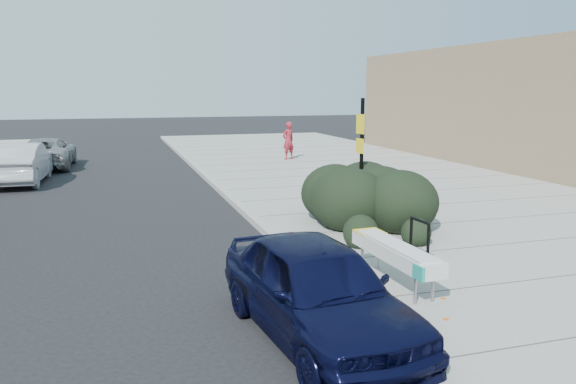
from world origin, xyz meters
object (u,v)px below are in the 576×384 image
bench (395,252)px  pedestrian (288,141)px  sign_post (361,151)px  sedan_navy (317,289)px  bike_rack (419,238)px  suv_silver (46,153)px  wagon_silver (21,163)px

bench → pedestrian: pedestrian is taller
sign_post → sedan_navy: 6.82m
bench → bike_rack: (0.90, 0.78, -0.02)m
sign_post → suv_silver: size_ratio=0.64×
bench → suv_silver: suv_silver is taller
suv_silver → pedestrian: bearing=173.9°
sedan_navy → sign_post: bearing=54.5°
wagon_silver → bench: bearing=120.8°
bike_rack → pedestrian: 15.94m
sedan_navy → suv_silver: size_ratio=0.87×
bench → bike_rack: bike_rack is taller
bike_rack → sedan_navy: bearing=-147.7°
bike_rack → sign_post: 4.10m
bench → suv_silver: size_ratio=0.50×
bench → sign_post: (1.52, 4.67, 1.11)m
bike_rack → suv_silver: bearing=110.8°
bench → sign_post: sign_post is taller
wagon_silver → suv_silver: (0.44, 4.13, -0.09)m
bike_rack → sign_post: bearing=77.2°
sign_post → wagon_silver: size_ratio=0.66×
bike_rack → sign_post: (0.61, 3.89, 1.14)m
sign_post → suv_silver: sign_post is taller
sign_post → suv_silver: bearing=114.5°
sign_post → bike_rack: bearing=-107.1°
sign_post → wagon_silver: sign_post is taller
bench → sedan_navy: (-1.79, -1.19, -0.01)m
bench → sign_post: 5.03m
bench → suv_silver: bearing=109.1°
sign_post → pedestrian: size_ratio=1.72×
wagon_silver → pedestrian: size_ratio=2.59×
sedan_navy → wagon_silver: 16.04m
sign_post → pedestrian: sign_post is taller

